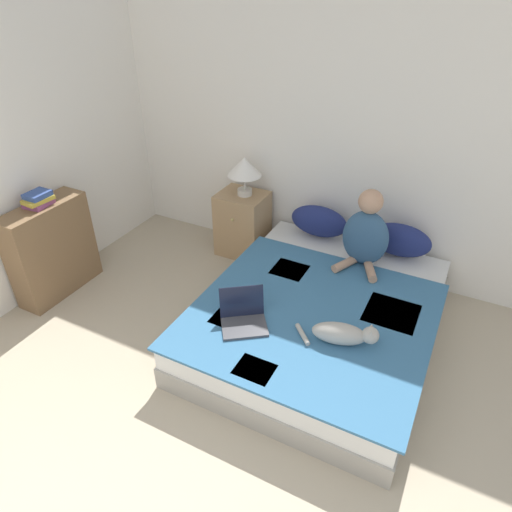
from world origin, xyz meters
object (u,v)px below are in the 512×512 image
object	(u,v)px
book_stack_top	(38,199)
person_sitting	(366,234)
table_lamp	(244,168)
pillow_near	(319,221)
laptop_open	(243,318)
bed	(319,318)
bookshelf	(52,250)
nightstand	(243,224)
pillow_far	(400,240)
cat_tabby	(344,334)

from	to	relation	value
book_stack_top	person_sitting	bearing A→B (deg)	24.52
person_sitting	table_lamp	xyz separation A→B (m)	(-1.25, 0.22, 0.27)
pillow_near	laptop_open	distance (m)	1.43
pillow_near	table_lamp	bearing A→B (deg)	-175.60
bed	table_lamp	size ratio (longest dim) A/B	5.54
pillow_near	book_stack_top	xyz separation A→B (m)	(-1.94, -1.39, 0.39)
person_sitting	bookshelf	world-z (taller)	person_sitting
pillow_near	book_stack_top	world-z (taller)	book_stack_top
nightstand	table_lamp	bearing A→B (deg)	7.61
pillow_far	cat_tabby	xyz separation A→B (m)	(-0.08, -1.29, -0.07)
bookshelf	bed	bearing A→B (deg)	11.93
book_stack_top	nightstand	bearing A→B (deg)	48.76
bed	bookshelf	distance (m)	2.38
laptop_open	nightstand	size ratio (longest dim) A/B	0.65
bed	pillow_near	distance (m)	1.04
bookshelf	book_stack_top	distance (m)	0.48
bed	person_sitting	bearing A→B (deg)	78.17
pillow_far	laptop_open	distance (m)	1.62
bed	book_stack_top	xyz separation A→B (m)	(-2.32, -0.49, 0.73)
pillow_far	book_stack_top	world-z (taller)	book_stack_top
book_stack_top	laptop_open	bearing A→B (deg)	-0.89
bed	laptop_open	xyz separation A→B (m)	(-0.40, -0.52, 0.24)
bed	person_sitting	size ratio (longest dim) A/B	3.07
laptop_open	book_stack_top	world-z (taller)	book_stack_top
cat_tabby	bookshelf	xyz separation A→B (m)	(-2.61, -0.11, -0.02)
bed	bookshelf	bearing A→B (deg)	-168.07
cat_tabby	laptop_open	bearing A→B (deg)	177.20
bed	cat_tabby	distance (m)	0.55
cat_tabby	bed	bearing A→B (deg)	113.80
person_sitting	laptop_open	distance (m)	1.28
pillow_near	nightstand	size ratio (longest dim) A/B	0.83
pillow_far	book_stack_top	xyz separation A→B (m)	(-2.69, -1.39, 0.39)
pillow_far	table_lamp	size ratio (longest dim) A/B	1.43
person_sitting	cat_tabby	bearing A→B (deg)	-80.87
table_lamp	book_stack_top	bearing A→B (deg)	-131.82
bookshelf	cat_tabby	bearing A→B (deg)	2.36
cat_tabby	table_lamp	world-z (taller)	table_lamp
person_sitting	table_lamp	world-z (taller)	person_sitting
table_lamp	nightstand	bearing A→B (deg)	-172.39
table_lamp	book_stack_top	xyz separation A→B (m)	(-1.20, -1.34, -0.01)
table_lamp	person_sitting	bearing A→B (deg)	-9.94
laptop_open	bookshelf	xyz separation A→B (m)	(-1.92, 0.03, 0.00)
bed	cat_tabby	xyz separation A→B (m)	(0.29, -0.38, 0.27)
bookshelf	nightstand	bearing A→B (deg)	48.81
cat_tabby	table_lamp	bearing A→B (deg)	125.12
pillow_far	cat_tabby	size ratio (longest dim) A/B	0.94
bed	bookshelf	world-z (taller)	bookshelf
person_sitting	laptop_open	xyz separation A→B (m)	(-0.53, -1.15, -0.23)
bed	table_lamp	distance (m)	1.59
bed	person_sitting	xyz separation A→B (m)	(0.13, 0.63, 0.47)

